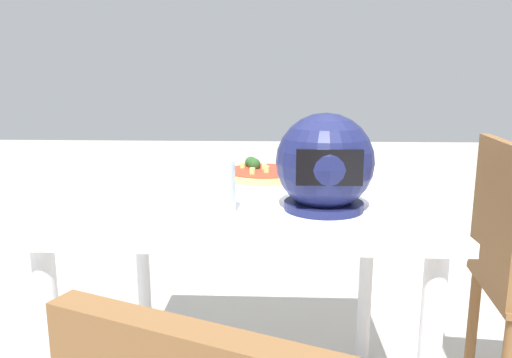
# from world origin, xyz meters

# --- Properties ---
(dining_table) EXTENTS (0.97, 0.88, 0.76)m
(dining_table) POSITION_xyz_m (0.00, 0.00, 0.66)
(dining_table) COLOR white
(dining_table) RESTS_ON ground
(pizza_plate) EXTENTS (0.34, 0.34, 0.01)m
(pizza_plate) POSITION_xyz_m (-0.05, -0.15, 0.77)
(pizza_plate) COLOR white
(pizza_plate) RESTS_ON dining_table
(pizza) EXTENTS (0.28, 0.28, 0.05)m
(pizza) POSITION_xyz_m (-0.05, -0.15, 0.79)
(pizza) COLOR tan
(pizza) RESTS_ON pizza_plate
(motorcycle_helmet) EXTENTS (0.24, 0.24, 0.24)m
(motorcycle_helmet) POSITION_xyz_m (-0.20, 0.19, 0.88)
(motorcycle_helmet) COLOR #191E4C
(motorcycle_helmet) RESTS_ON dining_table
(drinking_glass) EXTENTS (0.07, 0.07, 0.13)m
(drinking_glass) POSITION_xyz_m (0.05, 0.23, 0.82)
(drinking_glass) COLOR silver
(drinking_glass) RESTS_ON dining_table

